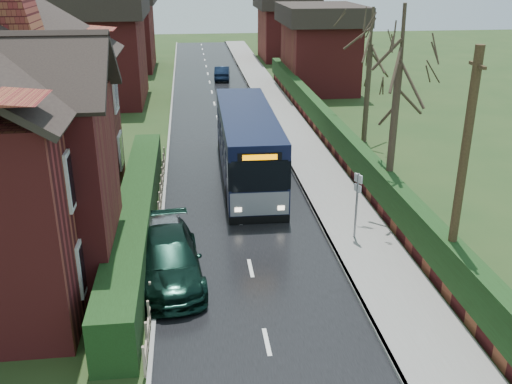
{
  "coord_description": "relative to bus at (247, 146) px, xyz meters",
  "views": [
    {
      "loc": [
        -1.78,
        -14.53,
        9.46
      ],
      "look_at": [
        0.46,
        4.33,
        1.8
      ],
      "focal_mm": 40.0,
      "sensor_mm": 36.0,
      "label": 1
    }
  ],
  "objects": [
    {
      "name": "telegraph_pole",
      "position": [
        5.0,
        -10.76,
        2.21
      ],
      "size": [
        0.26,
        0.97,
        7.48
      ],
      "rotation": [
        0.0,
        0.0,
        -0.07
      ],
      "color": "#322616",
      "rests_on": "ground"
    },
    {
      "name": "front_hedge",
      "position": [
        -4.7,
        -5.59,
        -0.78
      ],
      "size": [
        1.2,
        16.0,
        1.6
      ],
      "primitive_type": "cube",
      "color": "black",
      "rests_on": "ground"
    },
    {
      "name": "tree_right_far",
      "position": [
        7.18,
        5.1,
        4.19
      ],
      "size": [
        4.0,
        4.0,
        7.72
      ],
      "color": "#332A1E",
      "rests_on": "ground"
    },
    {
      "name": "kerb_left",
      "position": [
        -3.85,
        -0.59,
        -1.53
      ],
      "size": [
        0.12,
        100.0,
        0.1
      ],
      "primitive_type": "cube",
      "color": "gray",
      "rests_on": "ground"
    },
    {
      "name": "car_silver",
      "position": [
        -3.6,
        -7.95,
        -0.84
      ],
      "size": [
        2.22,
        4.49,
        1.47
      ],
      "primitive_type": "imported",
      "rotation": [
        0.0,
        0.0,
        0.11
      ],
      "color": "#AEAEB3",
      "rests_on": "ground"
    },
    {
      "name": "car_distant",
      "position": [
        0.34,
        24.5,
        -0.99
      ],
      "size": [
        1.56,
        3.65,
        1.17
      ],
      "primitive_type": "imported",
      "rotation": [
        0.0,
        0.0,
        3.05
      ],
      "color": "#101C32",
      "rests_on": "ground"
    },
    {
      "name": "right_wall_hedge",
      "position": [
        5.0,
        -0.59,
        -0.56
      ],
      "size": [
        0.6,
        50.0,
        1.8
      ],
      "color": "maroon",
      "rests_on": "ground"
    },
    {
      "name": "tree_right_near",
      "position": [
        5.2,
        -4.59,
        4.83
      ],
      "size": [
        3.97,
        3.97,
        8.57
      ],
      "color": "#33281E",
      "rests_on": "ground"
    },
    {
      "name": "bus_stop_sign",
      "position": [
        3.2,
        -6.94,
        0.14
      ],
      "size": [
        0.2,
        0.38,
        2.61
      ],
      "rotation": [
        0.0,
        0.0,
        0.4
      ],
      "color": "slate",
      "rests_on": "ground"
    },
    {
      "name": "car_green",
      "position": [
        -3.45,
        -8.91,
        -0.86
      ],
      "size": [
        2.5,
        5.11,
        1.43
      ],
      "primitive_type": "imported",
      "rotation": [
        0.0,
        0.0,
        0.1
      ],
      "color": "black",
      "rests_on": "ground"
    },
    {
      "name": "road",
      "position": [
        -0.8,
        -0.59,
        -1.57
      ],
      "size": [
        6.0,
        100.0,
        0.02
      ],
      "primitive_type": "cube",
      "color": "black",
      "rests_on": "ground"
    },
    {
      "name": "kerb_right",
      "position": [
        2.25,
        -0.59,
        -1.51
      ],
      "size": [
        0.12,
        100.0,
        0.14
      ],
      "primitive_type": "cube",
      "color": "gray",
      "rests_on": "ground"
    },
    {
      "name": "pavement",
      "position": [
        3.45,
        -0.59,
        -1.51
      ],
      "size": [
        2.5,
        100.0,
        0.14
      ],
      "primitive_type": "cube",
      "color": "slate",
      "rests_on": "ground"
    },
    {
      "name": "ground",
      "position": [
        -0.8,
        -10.59,
        -1.58
      ],
      "size": [
        140.0,
        140.0,
        0.0
      ],
      "primitive_type": "plane",
      "color": "#2E3F1B",
      "rests_on": "ground"
    },
    {
      "name": "picket_fence",
      "position": [
        -3.95,
        -5.59,
        -1.13
      ],
      "size": [
        0.1,
        16.0,
        0.9
      ],
      "primitive_type": null,
      "color": "tan",
      "rests_on": "ground"
    },
    {
      "name": "bus",
      "position": [
        0.0,
        0.0,
        0.0
      ],
      "size": [
        2.54,
        10.51,
        3.18
      ],
      "rotation": [
        0.0,
        0.0,
        -0.01
      ],
      "color": "black",
      "rests_on": "ground"
    }
  ]
}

